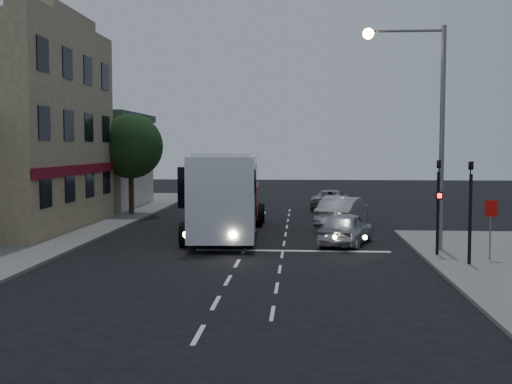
# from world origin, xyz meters

# --- Properties ---
(ground) EXTENTS (120.00, 120.00, 0.00)m
(ground) POSITION_xyz_m (0.00, 0.00, 0.00)
(ground) COLOR black
(sidewalk_far) EXTENTS (12.00, 50.00, 0.12)m
(sidewalk_far) POSITION_xyz_m (-13.00, 8.00, 0.06)
(sidewalk_far) COLOR slate
(sidewalk_far) RESTS_ON ground
(road_markings) EXTENTS (8.00, 30.55, 0.01)m
(road_markings) POSITION_xyz_m (1.29, 3.31, 0.00)
(road_markings) COLOR silver
(road_markings) RESTS_ON ground
(tour_bus) EXTENTS (3.50, 13.24, 4.02)m
(tour_bus) POSITION_xyz_m (-1.26, 7.27, 2.17)
(tour_bus) COLOR white
(tour_bus) RESTS_ON ground
(car_suv) EXTENTS (2.97, 4.61, 1.46)m
(car_suv) POSITION_xyz_m (4.30, 3.80, 0.73)
(car_suv) COLOR #B2B2B4
(car_suv) RESTS_ON ground
(car_sedan_a) EXTENTS (3.27, 5.39, 1.68)m
(car_sedan_a) POSITION_xyz_m (4.58, 9.43, 0.84)
(car_sedan_a) COLOR #B6B7B8
(car_sedan_a) RESTS_ON ground
(car_sedan_b) EXTENTS (2.29, 4.91, 1.39)m
(car_sedan_b) POSITION_xyz_m (4.35, 14.80, 0.69)
(car_sedan_b) COLOR silver
(car_sedan_b) RESTS_ON ground
(car_sedan_c) EXTENTS (2.98, 5.21, 1.37)m
(car_sedan_c) POSITION_xyz_m (4.40, 19.83, 0.68)
(car_sedan_c) COLOR #949494
(car_sedan_c) RESTS_ON ground
(traffic_signal_main) EXTENTS (0.25, 0.35, 4.10)m
(traffic_signal_main) POSITION_xyz_m (7.60, 0.78, 2.42)
(traffic_signal_main) COLOR black
(traffic_signal_main) RESTS_ON sidewalk_near
(traffic_signal_side) EXTENTS (0.18, 0.15, 4.10)m
(traffic_signal_side) POSITION_xyz_m (8.30, -1.20, 2.42)
(traffic_signal_side) COLOR black
(traffic_signal_side) RESTS_ON sidewalk_near
(regulatory_sign) EXTENTS (0.45, 0.12, 2.20)m
(regulatory_sign) POSITION_xyz_m (9.30, -0.24, 1.60)
(regulatory_sign) COLOR slate
(regulatory_sign) RESTS_ON sidewalk_near
(streetlight) EXTENTS (3.32, 0.44, 9.00)m
(streetlight) POSITION_xyz_m (7.34, 2.20, 5.73)
(streetlight) COLOR slate
(streetlight) RESTS_ON sidewalk_near
(low_building_north) EXTENTS (9.40, 9.40, 6.50)m
(low_building_north) POSITION_xyz_m (-13.50, 20.00, 3.39)
(low_building_north) COLOR #B4A994
(low_building_north) RESTS_ON sidewalk_far
(street_tree) EXTENTS (4.00, 4.00, 6.20)m
(street_tree) POSITION_xyz_m (-8.21, 15.02, 4.50)
(street_tree) COLOR black
(street_tree) RESTS_ON sidewalk_far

